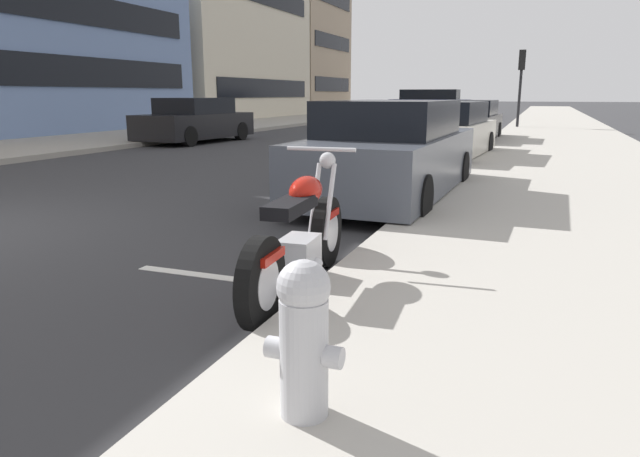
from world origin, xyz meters
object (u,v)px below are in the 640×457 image
(parked_car_near_corner, at_px, (467,122))
(crossing_truck, at_px, (430,103))
(traffic_signal_near_corner, at_px, (521,71))
(car_opposite_curb, at_px, (195,121))
(parked_car_behind_motorcycle, at_px, (443,132))
(parked_car_mid_block, at_px, (391,153))
(parked_motorcycle, at_px, (300,240))
(fire_hydrant, at_px, (304,335))

(parked_car_near_corner, height_order, crossing_truck, crossing_truck)
(parked_car_near_corner, bearing_deg, traffic_signal_near_corner, -7.38)
(parked_car_near_corner, bearing_deg, car_opposite_curb, 111.17)
(parked_car_behind_motorcycle, distance_m, parked_car_near_corner, 5.47)
(crossing_truck, bearing_deg, parked_car_behind_motorcycle, 102.26)
(parked_car_mid_block, height_order, crossing_truck, crossing_truck)
(car_opposite_curb, height_order, traffic_signal_near_corner, traffic_signal_near_corner)
(car_opposite_curb, bearing_deg, parked_car_mid_block, 51.46)
(crossing_truck, bearing_deg, car_opposite_curb, 83.94)
(parked_car_mid_block, xyz_separation_m, car_opposite_curb, (8.16, 8.73, -0.02))
(parked_motorcycle, relative_size, traffic_signal_near_corner, 0.67)
(parked_motorcycle, distance_m, fire_hydrant, 2.08)
(parked_car_near_corner, distance_m, fire_hydrant, 17.52)
(parked_car_behind_motorcycle, bearing_deg, parked_motorcycle, -173.29)
(fire_hydrant, bearing_deg, parked_motorcycle, 23.34)
(parked_motorcycle, height_order, crossing_truck, crossing_truck)
(parked_car_mid_block, distance_m, traffic_signal_near_corner, 19.36)
(traffic_signal_near_corner, bearing_deg, parked_motorcycle, 178.40)
(parked_car_near_corner, bearing_deg, parked_car_mid_block, -177.24)
(parked_motorcycle, distance_m, parked_car_behind_motorcycle, 10.11)
(parked_motorcycle, relative_size, fire_hydrant, 3.01)
(parked_car_mid_block, distance_m, parked_car_behind_motorcycle, 5.73)
(parked_car_behind_motorcycle, xyz_separation_m, parked_car_near_corner, (5.47, 0.10, -0.01))
(crossing_truck, distance_m, traffic_signal_near_corner, 15.56)
(parked_car_behind_motorcycle, bearing_deg, fire_hydrant, -169.84)
(traffic_signal_near_corner, bearing_deg, car_opposite_curb, 138.68)
(parked_motorcycle, bearing_deg, parked_car_near_corner, -1.54)
(crossing_truck, bearing_deg, parked_motorcycle, 100.07)
(fire_hydrant, bearing_deg, traffic_signal_near_corner, 0.37)
(parked_car_mid_block, bearing_deg, parked_motorcycle, -173.81)
(parked_motorcycle, bearing_deg, fire_hydrant, -160.41)
(parked_car_mid_block, bearing_deg, car_opposite_curb, 48.48)
(crossing_truck, relative_size, fire_hydrant, 7.56)
(parked_car_mid_block, relative_size, parked_car_behind_motorcycle, 1.00)
(parked_car_mid_block, distance_m, parked_car_near_corner, 11.19)
(parked_motorcycle, relative_size, crossing_truck, 0.40)
(parked_motorcycle, distance_m, crossing_truck, 38.09)
(parked_car_mid_block, xyz_separation_m, parked_car_behind_motorcycle, (5.72, 0.15, -0.03))
(parked_car_mid_block, relative_size, car_opposite_curb, 1.05)
(traffic_signal_near_corner, bearing_deg, parked_car_near_corner, 171.11)
(parked_motorcycle, height_order, fire_hydrant, parked_motorcycle)
(parked_motorcycle, bearing_deg, parked_car_mid_block, 0.90)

